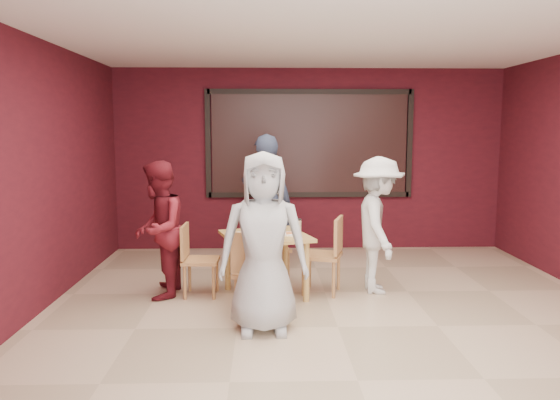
{
  "coord_description": "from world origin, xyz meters",
  "views": [
    {
      "loc": [
        -0.69,
        -4.98,
        1.87
      ],
      "look_at": [
        -0.52,
        1.02,
        1.09
      ],
      "focal_mm": 35.0,
      "sensor_mm": 36.0,
      "label": 1
    }
  ],
  "objects_px": {
    "diner_front": "(263,243)",
    "diner_back": "(266,203)",
    "chair_front": "(255,269)",
    "chair_right": "(328,250)",
    "chair_back": "(271,243)",
    "chair_left": "(195,256)",
    "diner_left": "(158,230)",
    "diner_right": "(378,225)",
    "dining_table": "(265,241)"
  },
  "relations": [
    {
      "from": "diner_front",
      "to": "diner_back",
      "type": "bearing_deg",
      "value": 87.99
    },
    {
      "from": "chair_front",
      "to": "chair_right",
      "type": "distance_m",
      "value": 1.13
    },
    {
      "from": "chair_back",
      "to": "chair_left",
      "type": "height_order",
      "value": "chair_left"
    },
    {
      "from": "diner_front",
      "to": "chair_left",
      "type": "bearing_deg",
      "value": 123.47
    },
    {
      "from": "diner_front",
      "to": "diner_left",
      "type": "relative_size",
      "value": 1.1
    },
    {
      "from": "chair_right",
      "to": "diner_right",
      "type": "distance_m",
      "value": 0.65
    },
    {
      "from": "dining_table",
      "to": "chair_front",
      "type": "distance_m",
      "value": 0.74
    },
    {
      "from": "chair_left",
      "to": "diner_left",
      "type": "bearing_deg",
      "value": -175.67
    },
    {
      "from": "chair_front",
      "to": "chair_right",
      "type": "xyz_separation_m",
      "value": [
        0.82,
        0.78,
        0.0
      ]
    },
    {
      "from": "dining_table",
      "to": "diner_back",
      "type": "bearing_deg",
      "value": 89.42
    },
    {
      "from": "chair_front",
      "to": "dining_table",
      "type": "bearing_deg",
      "value": 81.84
    },
    {
      "from": "chair_back",
      "to": "diner_left",
      "type": "bearing_deg",
      "value": -151.11
    },
    {
      "from": "chair_left",
      "to": "diner_front",
      "type": "height_order",
      "value": "diner_front"
    },
    {
      "from": "chair_front",
      "to": "chair_right",
      "type": "bearing_deg",
      "value": 43.89
    },
    {
      "from": "chair_left",
      "to": "chair_right",
      "type": "height_order",
      "value": "chair_right"
    },
    {
      "from": "chair_right",
      "to": "chair_back",
      "type": "bearing_deg",
      "value": 135.73
    },
    {
      "from": "chair_front",
      "to": "diner_left",
      "type": "height_order",
      "value": "diner_left"
    },
    {
      "from": "dining_table",
      "to": "diner_back",
      "type": "distance_m",
      "value": 1.19
    },
    {
      "from": "diner_back",
      "to": "chair_back",
      "type": "bearing_deg",
      "value": 106.31
    },
    {
      "from": "chair_front",
      "to": "diner_front",
      "type": "height_order",
      "value": "diner_front"
    },
    {
      "from": "chair_back",
      "to": "chair_left",
      "type": "relative_size",
      "value": 0.98
    },
    {
      "from": "diner_front",
      "to": "diner_back",
      "type": "relative_size",
      "value": 0.92
    },
    {
      "from": "dining_table",
      "to": "diner_left",
      "type": "bearing_deg",
      "value": -179.66
    },
    {
      "from": "dining_table",
      "to": "diner_front",
      "type": "height_order",
      "value": "diner_front"
    },
    {
      "from": "chair_left",
      "to": "chair_right",
      "type": "relative_size",
      "value": 0.92
    },
    {
      "from": "chair_back",
      "to": "diner_right",
      "type": "relative_size",
      "value": 0.51
    },
    {
      "from": "chair_left",
      "to": "diner_back",
      "type": "distance_m",
      "value": 1.46
    },
    {
      "from": "dining_table",
      "to": "diner_front",
      "type": "bearing_deg",
      "value": -91.02
    },
    {
      "from": "chair_front",
      "to": "diner_back",
      "type": "distance_m",
      "value": 1.93
    },
    {
      "from": "chair_left",
      "to": "chair_back",
      "type": "bearing_deg",
      "value": 37.47
    },
    {
      "from": "chair_left",
      "to": "chair_right",
      "type": "bearing_deg",
      "value": 1.5
    },
    {
      "from": "diner_front",
      "to": "diner_right",
      "type": "height_order",
      "value": "diner_front"
    },
    {
      "from": "dining_table",
      "to": "chair_left",
      "type": "distance_m",
      "value": 0.81
    },
    {
      "from": "diner_front",
      "to": "diner_back",
      "type": "height_order",
      "value": "diner_back"
    },
    {
      "from": "chair_right",
      "to": "diner_left",
      "type": "distance_m",
      "value": 1.92
    },
    {
      "from": "chair_back",
      "to": "chair_right",
      "type": "distance_m",
      "value": 0.9
    },
    {
      "from": "diner_right",
      "to": "diner_back",
      "type": "bearing_deg",
      "value": 52.66
    },
    {
      "from": "diner_back",
      "to": "diner_left",
      "type": "relative_size",
      "value": 1.19
    },
    {
      "from": "chair_right",
      "to": "diner_front",
      "type": "distance_m",
      "value": 1.42
    },
    {
      "from": "diner_back",
      "to": "diner_left",
      "type": "distance_m",
      "value": 1.68
    },
    {
      "from": "diner_left",
      "to": "diner_right",
      "type": "xyz_separation_m",
      "value": [
        2.48,
        0.13,
        0.02
      ]
    },
    {
      "from": "chair_left",
      "to": "chair_right",
      "type": "distance_m",
      "value": 1.51
    },
    {
      "from": "diner_front",
      "to": "diner_back",
      "type": "distance_m",
      "value": 2.26
    },
    {
      "from": "chair_back",
      "to": "chair_left",
      "type": "xyz_separation_m",
      "value": [
        -0.87,
        -0.67,
        0.01
      ]
    },
    {
      "from": "chair_back",
      "to": "diner_back",
      "type": "xyz_separation_m",
      "value": [
        -0.06,
        0.47,
        0.45
      ]
    },
    {
      "from": "chair_left",
      "to": "diner_left",
      "type": "height_order",
      "value": "diner_left"
    },
    {
      "from": "diner_back",
      "to": "diner_right",
      "type": "distance_m",
      "value": 1.65
    },
    {
      "from": "chair_back",
      "to": "chair_right",
      "type": "relative_size",
      "value": 0.91
    },
    {
      "from": "dining_table",
      "to": "chair_right",
      "type": "xyz_separation_m",
      "value": [
        0.71,
        0.06,
        -0.12
      ]
    },
    {
      "from": "chair_front",
      "to": "chair_back",
      "type": "relative_size",
      "value": 1.1
    }
  ]
}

